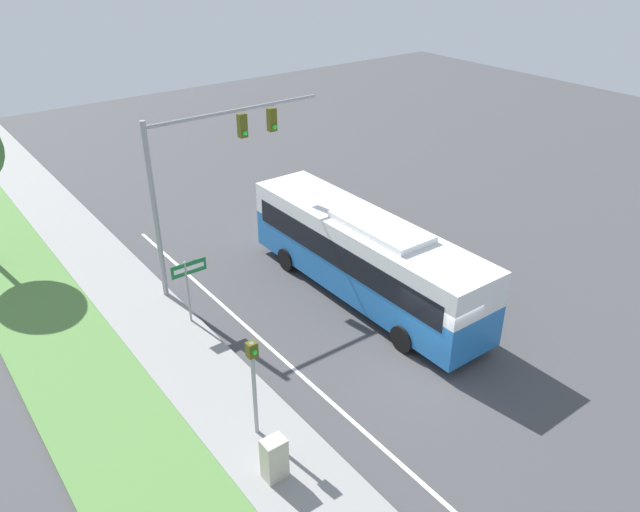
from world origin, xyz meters
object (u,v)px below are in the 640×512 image
Objects in this scene: pedestrian_signal at (253,374)px; street_sign at (188,279)px; signal_gantry at (205,163)px; utility_cabinet at (274,459)px; bus at (364,253)px.

pedestrian_signal is 6.39m from street_sign.
signal_gantry is at bearing 68.98° from pedestrian_signal.
street_sign reaches higher than utility_cabinet.
pedestrian_signal is at bearing -100.18° from street_sign.
pedestrian_signal is 2.59× the size of utility_cabinet.
bus is 6.90m from signal_gantry.
street_sign is (-2.16, -2.26, -3.23)m from signal_gantry.
bus reaches higher than utility_cabinet.
street_sign is at bearing 159.27° from bus.
pedestrian_signal is (-3.28, -8.54, -2.88)m from signal_gantry.
signal_gantry reaches higher than utility_cabinet.
signal_gantry is 2.87× the size of street_sign.
pedestrian_signal is at bearing -111.02° from signal_gantry.
pedestrian_signal is at bearing -151.79° from bus.
utility_cabinet is at bearing -144.31° from bus.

